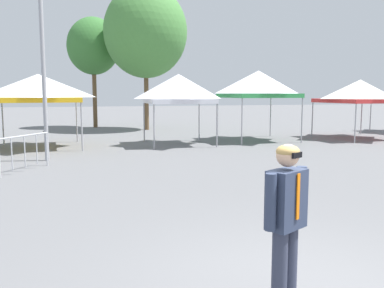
% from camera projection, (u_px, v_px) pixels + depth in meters
% --- Properties ---
extents(canopy_tent_far_left, '(3.47, 3.47, 3.08)m').
position_uv_depth(canopy_tent_far_left, '(38.00, 88.00, 17.03)').
color(canopy_tent_far_left, '#9E9EA3').
rests_on(canopy_tent_far_left, ground).
extents(canopy_tent_behind_center, '(2.91, 2.91, 3.13)m').
position_uv_depth(canopy_tent_behind_center, '(179.00, 89.00, 18.13)').
color(canopy_tent_behind_center, '#9E9EA3').
rests_on(canopy_tent_behind_center, ground).
extents(canopy_tent_center, '(3.22, 3.22, 3.37)m').
position_uv_depth(canopy_tent_center, '(258.00, 84.00, 19.74)').
color(canopy_tent_center, '#9E9EA3').
rests_on(canopy_tent_center, ground).
extents(canopy_tent_behind_left, '(3.57, 3.57, 2.98)m').
position_uv_depth(canopy_tent_behind_left, '(360.00, 91.00, 20.67)').
color(canopy_tent_behind_left, '#9E9EA3').
rests_on(canopy_tent_behind_left, ground).
extents(person_foreground, '(0.59, 0.40, 1.78)m').
position_uv_depth(person_foreground, '(286.00, 217.00, 4.15)').
color(person_foreground, '#33384C').
rests_on(person_foreground, ground).
extents(tree_behind_tents_center, '(5.13, 5.13, 8.87)m').
position_uv_depth(tree_behind_tents_center, '(146.00, 32.00, 25.20)').
color(tree_behind_tents_center, brown).
rests_on(tree_behind_tents_center, ground).
extents(tree_behind_tents_left, '(3.43, 3.43, 7.30)m').
position_uv_depth(tree_behind_tents_left, '(93.00, 46.00, 27.16)').
color(tree_behind_tents_left, brown).
rests_on(tree_behind_tents_left, ground).
extents(crowd_barrier_by_lift, '(1.24, 1.75, 1.08)m').
position_uv_depth(crowd_barrier_by_lift, '(24.00, 146.00, 11.99)').
color(crowd_barrier_by_lift, '#B7BABF').
rests_on(crowd_barrier_by_lift, ground).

